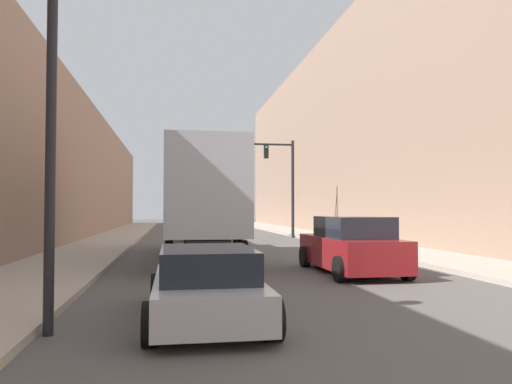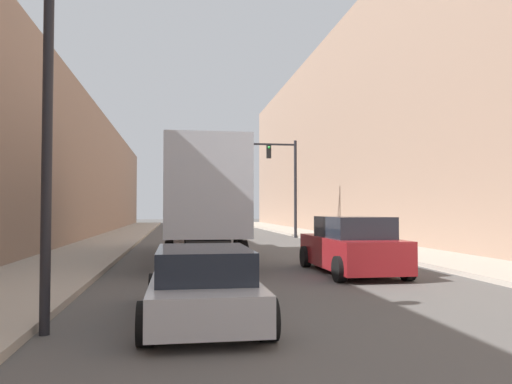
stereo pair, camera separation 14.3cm
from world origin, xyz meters
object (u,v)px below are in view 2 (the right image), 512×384
object	(u,v)px
sedan_car	(203,285)
street_lamp	(48,70)
semi_truck	(199,199)
traffic_signal_gantry	(266,167)
suv_car	(351,246)

from	to	relation	value
sedan_car	street_lamp	distance (m)	4.36
semi_truck	traffic_signal_gantry	world-z (taller)	traffic_signal_gantry
suv_car	street_lamp	world-z (taller)	street_lamp
semi_truck	suv_car	xyz separation A→B (m)	(4.37, -5.46, -1.53)
suv_car	street_lamp	distance (m)	10.24
semi_truck	traffic_signal_gantry	size ratio (longest dim) A/B	1.65
sedan_car	suv_car	world-z (taller)	suv_car
sedan_car	street_lamp	bearing A→B (deg)	-165.50
suv_car	street_lamp	size ratio (longest dim) A/B	0.76
traffic_signal_gantry	sedan_car	bearing A→B (deg)	-102.74
sedan_car	traffic_signal_gantry	xyz separation A→B (m)	(5.54, 24.52, 4.20)
sedan_car	suv_car	distance (m)	7.49
suv_car	traffic_signal_gantry	distance (m)	19.20
semi_truck	sedan_car	world-z (taller)	semi_truck
traffic_signal_gantry	street_lamp	world-z (taller)	traffic_signal_gantry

